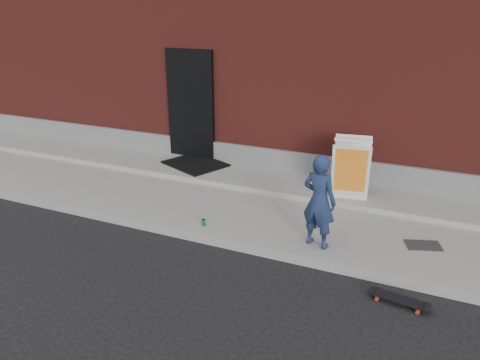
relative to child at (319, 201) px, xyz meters
The scene contains 10 objects.
ground 1.26m from the child, 155.13° to the right, with size 80.00×80.00×0.00m, color black.
sidewalk 1.59m from the child, 127.93° to the left, with size 20.00×3.00×0.15m, color gray.
apron 2.27m from the child, 113.22° to the left, with size 20.00×1.20×0.10m, color gray.
building 6.86m from the child, 97.42° to the left, with size 20.00×8.10×5.00m.
child is the anchor object (origin of this frame).
skateboard 1.64m from the child, 31.59° to the right, with size 0.72×0.28×0.08m.
pizza_sign 1.72m from the child, 86.70° to the left, with size 0.73×0.82×1.04m.
soda_can 1.88m from the child, behind, with size 0.06×0.06×0.11m, color #1C8D43.
doormat 3.85m from the child, 146.06° to the left, with size 1.16×0.94×0.03m, color black.
utility_plate 1.67m from the child, 22.52° to the left, with size 0.49×0.31×0.01m, color #4D4D51.
Camera 1 is at (2.26, -5.48, 3.45)m, focal length 35.00 mm.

